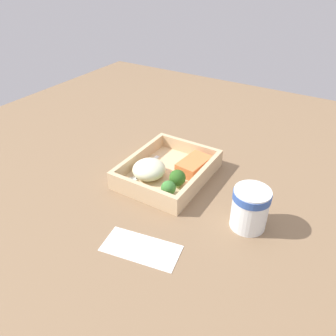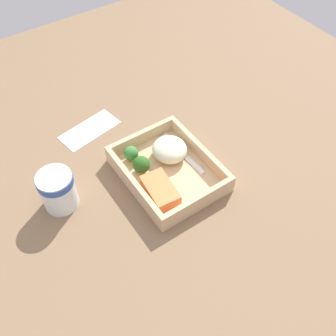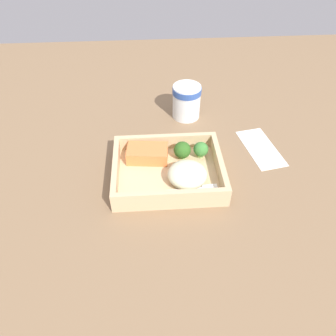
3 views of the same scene
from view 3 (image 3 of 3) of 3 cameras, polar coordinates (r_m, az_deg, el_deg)
ground_plane at (r=77.11cm, az=0.00°, el=-2.00°), size 160.00×160.00×2.00cm
takeout_tray at (r=75.98cm, az=0.00°, el=-1.15°), size 24.86×19.95×1.20cm
tray_rim at (r=74.30cm, az=0.00°, el=0.18°), size 24.86×19.95×3.64cm
salmon_fillet at (r=78.26cm, az=-3.59°, el=2.53°), size 10.16×6.66×3.19cm
mashed_potatoes at (r=71.99cm, az=3.39°, el=-1.14°), size 8.70×8.40×4.60cm
broccoli_floret_1 at (r=78.68cm, az=5.75°, el=3.23°), size 3.57×3.57×4.09cm
broccoli_floret_2 at (r=77.92cm, az=2.50°, el=3.10°), size 4.11×4.11×4.49cm
fork at (r=71.47cm, az=3.36°, el=-3.96°), size 15.87×2.55×0.44cm
paper_cup at (r=92.85cm, az=3.24°, el=11.77°), size 7.92×7.92×9.48cm
receipt_slip at (r=87.18cm, az=15.86°, el=3.38°), size 9.95×16.76×0.24cm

